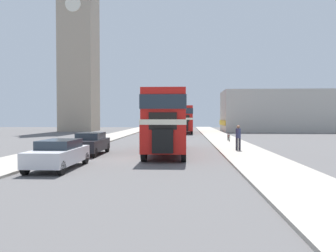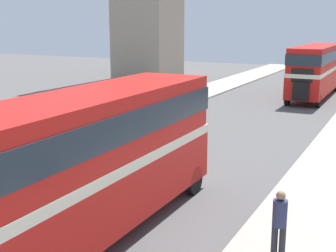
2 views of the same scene
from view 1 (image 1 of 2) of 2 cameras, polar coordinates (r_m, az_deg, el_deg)
ground_plane at (r=19.64m, az=-4.48°, el=-5.86°), size 120.00×120.00×0.00m
sidewalk_right at (r=19.92m, az=15.25°, el=-5.63°), size 3.50×120.00×0.12m
sidewalk_left at (r=21.58m, az=-22.63°, el=-5.14°), size 3.50×120.00×0.12m
double_decker_bus at (r=23.05m, az=-0.00°, el=1.46°), size 2.57×10.97×4.18m
bus_distant at (r=51.91m, az=2.85°, el=1.55°), size 2.53×11.14×4.19m
car_parked_near at (r=16.95m, az=-18.53°, el=-4.60°), size 1.82×4.32×1.42m
car_parked_mid at (r=22.69m, az=-13.37°, el=-2.94°), size 1.72×4.18×1.48m
pedestrian_walking at (r=24.31m, az=12.13°, el=-1.73°), size 0.37×0.37×1.82m
bicycle_on_pavement at (r=33.42m, az=10.52°, el=-1.96°), size 0.05×1.76×0.78m
church_tower at (r=63.43m, az=-15.28°, el=17.62°), size 6.24×6.24×39.34m
shop_building_block at (r=59.73m, az=19.90°, el=2.43°), size 21.78×8.87×7.01m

